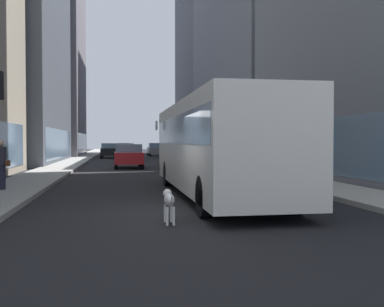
% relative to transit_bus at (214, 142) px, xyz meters
% --- Properties ---
extents(ground_plane, '(120.00, 120.00, 0.00)m').
position_rel_transit_bus_xyz_m(ground_plane, '(-1.20, 31.80, -1.78)').
color(ground_plane, black).
extents(sidewalk_left, '(2.40, 110.00, 0.15)m').
position_rel_transit_bus_xyz_m(sidewalk_left, '(-6.90, 31.80, -1.70)').
color(sidewalk_left, gray).
rests_on(sidewalk_left, ground).
extents(sidewalk_right, '(2.40, 110.00, 0.15)m').
position_rel_transit_bus_xyz_m(sidewalk_right, '(4.50, 31.80, -1.70)').
color(sidewalk_right, '#ADA89E').
rests_on(sidewalk_right, ground).
extents(building_left_far, '(11.40, 14.88, 28.61)m').
position_rel_transit_bus_xyz_m(building_left_far, '(-13.10, 42.00, 12.52)').
color(building_left_far, slate).
rests_on(building_left_far, ground).
extents(building_right_mid, '(9.29, 23.84, 21.97)m').
position_rel_transit_bus_xyz_m(building_right_mid, '(10.70, 27.42, 9.20)').
color(building_right_mid, slate).
rests_on(building_right_mid, ground).
extents(building_right_far, '(8.85, 18.37, 36.09)m').
position_rel_transit_bus_xyz_m(building_right_far, '(10.70, 49.25, 16.26)').
color(building_right_far, '#4C515B').
rests_on(building_right_far, ground).
extents(transit_bus, '(2.78, 11.53, 3.05)m').
position_rel_transit_bus_xyz_m(transit_bus, '(0.00, 0.00, 0.00)').
color(transit_bus, silver).
rests_on(transit_bus, ground).
extents(car_white_van, '(1.75, 4.45, 1.62)m').
position_rel_transit_bus_xyz_m(car_white_van, '(-2.40, 43.57, -0.96)').
color(car_white_van, silver).
rests_on(car_white_van, ground).
extents(car_yellow_taxi, '(1.76, 4.70, 1.62)m').
position_rel_transit_bus_xyz_m(car_yellow_taxi, '(-2.40, 29.72, -0.95)').
color(car_yellow_taxi, yellow).
rests_on(car_yellow_taxi, ground).
extents(car_grey_wagon, '(1.88, 4.73, 1.62)m').
position_rel_transit_bus_xyz_m(car_grey_wagon, '(1.60, 41.33, -0.95)').
color(car_grey_wagon, slate).
rests_on(car_grey_wagon, ground).
extents(car_red_coupe, '(1.88, 4.06, 1.62)m').
position_rel_transit_bus_xyz_m(car_red_coupe, '(-2.40, 16.10, -0.96)').
color(car_red_coupe, red).
rests_on(car_red_coupe, ground).
extents(car_black_suv, '(1.83, 4.26, 1.62)m').
position_rel_transit_bus_xyz_m(car_black_suv, '(-4.00, 34.97, -0.95)').
color(car_black_suv, black).
rests_on(car_black_suv, ground).
extents(car_blue_hatchback, '(1.92, 4.50, 1.62)m').
position_rel_transit_bus_xyz_m(car_blue_hatchback, '(1.60, 23.12, -0.95)').
color(car_blue_hatchback, '#4C6BB7').
rests_on(car_blue_hatchback, ground).
extents(box_truck, '(2.30, 7.50, 3.05)m').
position_rel_transit_bus_xyz_m(box_truck, '(1.60, 10.38, -0.11)').
color(box_truck, silver).
rests_on(box_truck, ground).
extents(dalmatian_dog, '(0.22, 0.96, 0.72)m').
position_rel_transit_bus_xyz_m(dalmatian_dog, '(-2.04, -4.71, -1.26)').
color(dalmatian_dog, white).
rests_on(dalmatian_dog, ground).
extents(pedestrian_with_handbag, '(0.45, 0.34, 1.69)m').
position_rel_transit_bus_xyz_m(pedestrian_with_handbag, '(-7.09, 1.75, -0.76)').
color(pedestrian_with_handbag, '#1E1E2D').
rests_on(pedestrian_with_handbag, sidewalk_left).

